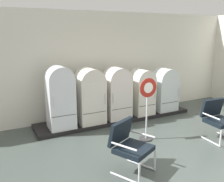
% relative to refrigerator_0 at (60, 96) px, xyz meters
% --- Properties ---
extents(ground, '(12.00, 10.00, 0.05)m').
position_rel_refrigerator_0_xyz_m(ground, '(1.71, -2.88, -0.99)').
color(ground, '#3F4844').
extents(back_wall, '(11.76, 0.12, 3.16)m').
position_rel_refrigerator_0_xyz_m(back_wall, '(1.71, 0.78, 0.63)').
color(back_wall, silver).
rests_on(back_wall, ground).
extents(display_plinth, '(4.78, 0.95, 0.10)m').
position_rel_refrigerator_0_xyz_m(display_plinth, '(1.71, 0.14, -0.92)').
color(display_plinth, black).
rests_on(display_plinth, ground).
extents(refrigerator_0, '(0.67, 0.61, 1.63)m').
position_rel_refrigerator_0_xyz_m(refrigerator_0, '(0.00, 0.00, 0.00)').
color(refrigerator_0, silver).
rests_on(refrigerator_0, display_plinth).
extents(refrigerator_1, '(0.72, 0.70, 1.52)m').
position_rel_refrigerator_0_xyz_m(refrigerator_1, '(0.83, 0.04, -0.07)').
color(refrigerator_1, silver).
rests_on(refrigerator_1, display_plinth).
extents(refrigerator_2, '(0.70, 0.63, 1.50)m').
position_rel_refrigerator_0_xyz_m(refrigerator_2, '(1.66, 0.01, -0.08)').
color(refrigerator_2, silver).
rests_on(refrigerator_2, display_plinth).
extents(refrigerator_3, '(0.63, 0.68, 1.37)m').
position_rel_refrigerator_0_xyz_m(refrigerator_3, '(2.53, 0.03, -0.14)').
color(refrigerator_3, silver).
rests_on(refrigerator_3, display_plinth).
extents(refrigerator_4, '(0.72, 0.61, 1.35)m').
position_rel_refrigerator_0_xyz_m(refrigerator_4, '(3.39, 0.00, -0.16)').
color(refrigerator_4, silver).
rests_on(refrigerator_4, display_plinth).
extents(armchair_left, '(0.87, 0.90, 0.98)m').
position_rel_refrigerator_0_xyz_m(armchair_left, '(0.59, -2.47, -0.42)').
color(armchair_left, silver).
rests_on(armchair_left, ground).
extents(armchair_right, '(0.71, 0.73, 0.98)m').
position_rel_refrigerator_0_xyz_m(armchair_right, '(3.26, -2.19, -0.42)').
color(armchair_right, silver).
rests_on(armchair_right, ground).
extents(sign_stand, '(0.46, 0.32, 1.53)m').
position_rel_refrigerator_0_xyz_m(sign_stand, '(1.69, -1.47, -0.21)').
color(sign_stand, '#2D2D30').
rests_on(sign_stand, ground).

